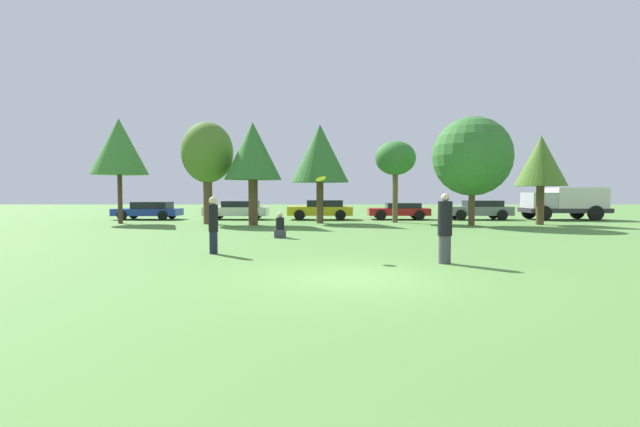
% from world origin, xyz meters
% --- Properties ---
extents(ground_plane, '(120.00, 120.00, 0.00)m').
position_xyz_m(ground_plane, '(0.00, 0.00, 0.00)').
color(ground_plane, '#54843D').
extents(person_thrower, '(0.29, 0.29, 1.74)m').
position_xyz_m(person_thrower, '(-3.99, 3.98, 0.91)').
color(person_thrower, '#191E33').
rests_on(person_thrower, ground).
extents(person_catcher, '(0.37, 0.37, 1.85)m').
position_xyz_m(person_catcher, '(2.53, 2.05, 0.93)').
color(person_catcher, '#3F3F47').
rests_on(person_catcher, ground).
extents(frisbee, '(0.31, 0.29, 0.19)m').
position_xyz_m(frisbee, '(-0.73, 3.45, 2.27)').
color(frisbee, yellow).
extents(bystander_sitting, '(0.46, 0.38, 1.05)m').
position_xyz_m(bystander_sitting, '(-2.39, 9.00, 0.43)').
color(bystander_sitting, '#3F3F47').
rests_on(bystander_sitting, ground).
extents(tree_0, '(3.31, 3.31, 6.22)m').
position_xyz_m(tree_0, '(-12.63, 17.67, 4.55)').
color(tree_0, '#473323').
rests_on(tree_0, ground).
extents(tree_1, '(3.00, 3.00, 5.95)m').
position_xyz_m(tree_1, '(-7.33, 17.30, 4.12)').
color(tree_1, brown).
rests_on(tree_1, ground).
extents(tree_2, '(3.23, 3.23, 5.80)m').
position_xyz_m(tree_2, '(-4.54, 16.33, 4.13)').
color(tree_2, brown).
rests_on(tree_2, ground).
extents(tree_3, '(3.46, 3.46, 5.91)m').
position_xyz_m(tree_3, '(-0.76, 17.98, 4.16)').
color(tree_3, brown).
rests_on(tree_3, ground).
extents(tree_4, '(2.49, 2.49, 5.01)m').
position_xyz_m(tree_4, '(3.88, 18.71, 3.90)').
color(tree_4, brown).
rests_on(tree_4, ground).
extents(tree_5, '(4.38, 4.38, 6.05)m').
position_xyz_m(tree_5, '(7.70, 15.91, 3.85)').
color(tree_5, brown).
rests_on(tree_5, ground).
extents(tree_6, '(2.88, 2.88, 5.10)m').
position_xyz_m(tree_6, '(11.91, 16.75, 3.61)').
color(tree_6, brown).
rests_on(tree_6, ground).
extents(parked_car_blue, '(4.41, 2.10, 1.20)m').
position_xyz_m(parked_car_blue, '(-12.42, 21.80, 0.64)').
color(parked_car_blue, '#1E389E').
rests_on(parked_car_blue, ground).
extents(parked_car_white, '(4.37, 2.01, 1.26)m').
position_xyz_m(parked_car_white, '(-6.42, 21.88, 0.67)').
color(parked_car_white, silver).
rests_on(parked_car_white, ground).
extents(parked_car_yellow, '(4.39, 2.07, 1.32)m').
position_xyz_m(parked_car_yellow, '(-0.66, 21.63, 0.71)').
color(parked_car_yellow, gold).
rests_on(parked_car_yellow, ground).
extents(parked_car_red, '(4.15, 2.00, 1.13)m').
position_xyz_m(parked_car_red, '(4.68, 21.82, 0.62)').
color(parked_car_red, red).
rests_on(parked_car_red, ground).
extents(parked_car_grey, '(4.38, 1.89, 1.30)m').
position_xyz_m(parked_car_grey, '(10.02, 21.55, 0.70)').
color(parked_car_grey, slate).
rests_on(parked_car_grey, ground).
extents(delivery_truck_silver, '(5.40, 2.60, 2.17)m').
position_xyz_m(delivery_truck_silver, '(15.81, 21.46, 1.24)').
color(delivery_truck_silver, '#2D2D33').
rests_on(delivery_truck_silver, ground).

